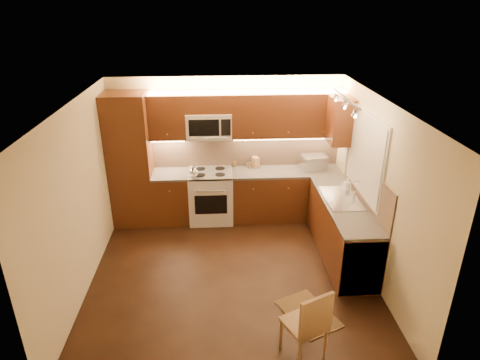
{
  "coord_description": "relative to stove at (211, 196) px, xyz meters",
  "views": [
    {
      "loc": [
        -0.18,
        -5.01,
        3.71
      ],
      "look_at": [
        0.15,
        0.55,
        1.25
      ],
      "focal_mm": 31.2,
      "sensor_mm": 36.0,
      "label": 1
    }
  ],
  "objects": [
    {
      "name": "counter_right",
      "position": [
        2.0,
        -1.28,
        0.42
      ],
      "size": [
        0.6,
        2.0,
        0.04
      ],
      "primitive_type": "cube",
      "color": "#3C3936",
      "rests_on": "base_cab_right"
    },
    {
      "name": "spice_jar_d",
      "position": [
        0.69,
        0.18,
        0.49
      ],
      "size": [
        0.04,
        0.04,
        0.1
      ],
      "primitive_type": "cylinder",
      "rotation": [
        0.0,
        0.0,
        -0.12
      ],
      "color": "olive",
      "rests_on": "counter_back_right"
    },
    {
      "name": "upper_cab_right_corner",
      "position": [
        2.12,
        -0.28,
        1.42
      ],
      "size": [
        0.35,
        0.5,
        0.75
      ],
      "primitive_type": "cube",
      "color": "#45270E",
      "rests_on": "wall_right"
    },
    {
      "name": "sink",
      "position": [
        2.0,
        -1.12,
        0.52
      ],
      "size": [
        0.52,
        0.86,
        0.15
      ],
      "primitive_type": null,
      "color": "silver",
      "rests_on": "counter_right"
    },
    {
      "name": "upper_cab_back_right",
      "position": [
        1.34,
        0.15,
        1.42
      ],
      "size": [
        1.92,
        0.35,
        0.75
      ],
      "primitive_type": "cube",
      "color": "#45270E",
      "rests_on": "wall_back"
    },
    {
      "name": "ceiling",
      "position": [
        0.3,
        -1.68,
        2.04
      ],
      "size": [
        4.0,
        4.0,
        0.01
      ],
      "primitive_type": "cube",
      "color": "beige",
      "rests_on": "ground"
    },
    {
      "name": "backsplash_right",
      "position": [
        2.29,
        -1.28,
        0.74
      ],
      "size": [
        0.02,
        2.0,
        0.6
      ],
      "primitive_type": "cube",
      "color": "tan",
      "rests_on": "wall_right"
    },
    {
      "name": "wall_left",
      "position": [
        -1.7,
        -1.68,
        0.79
      ],
      "size": [
        0.01,
        4.0,
        2.5
      ],
      "primitive_type": "cube",
      "color": "beige",
      "rests_on": "ground"
    },
    {
      "name": "backsplash_back",
      "position": [
        0.65,
        0.31,
        0.74
      ],
      "size": [
        3.3,
        0.02,
        0.6
      ],
      "primitive_type": "cube",
      "color": "tan",
      "rests_on": "wall_back"
    },
    {
      "name": "toaster_oven",
      "position": [
        1.82,
        0.07,
        0.57
      ],
      "size": [
        0.47,
        0.39,
        0.25
      ],
      "primitive_type": "cube",
      "rotation": [
        0.0,
        0.0,
        0.19
      ],
      "color": "silver",
      "rests_on": "counter_back_right"
    },
    {
      "name": "spice_jar_b",
      "position": [
        0.44,
        0.26,
        0.49
      ],
      "size": [
        0.05,
        0.05,
        0.1
      ],
      "primitive_type": "cylinder",
      "rotation": [
        0.0,
        0.0,
        -0.15
      ],
      "color": "brown",
      "rests_on": "counter_back_right"
    },
    {
      "name": "window_frame",
      "position": [
        2.29,
        -1.12,
        1.14
      ],
      "size": [
        0.03,
        1.44,
        1.24
      ],
      "primitive_type": "cube",
      "color": "silver",
      "rests_on": "wall_right"
    },
    {
      "name": "wall_front",
      "position": [
        0.3,
        -3.67,
        0.79
      ],
      "size": [
        4.0,
        0.01,
        2.5
      ],
      "primitive_type": "cube",
      "color": "beige",
      "rests_on": "ground"
    },
    {
      "name": "spice_jar_c",
      "position": [
        0.66,
        0.26,
        0.49
      ],
      "size": [
        0.05,
        0.05,
        0.09
      ],
      "primitive_type": "cylinder",
      "rotation": [
        0.0,
        0.0,
        0.26
      ],
      "color": "silver",
      "rests_on": "counter_back_right"
    },
    {
      "name": "wall_back",
      "position": [
        0.3,
        0.32,
        0.79
      ],
      "size": [
        4.0,
        0.01,
        2.5
      ],
      "primitive_type": "cube",
      "color": "beige",
      "rests_on": "ground"
    },
    {
      "name": "track_light_bar",
      "position": [
        1.85,
        -1.27,
        2.0
      ],
      "size": [
        0.04,
        1.2,
        0.03
      ],
      "primitive_type": "cube",
      "color": "silver",
      "rests_on": "ceiling"
    },
    {
      "name": "knife_block",
      "position": [
        0.81,
        0.21,
        0.54
      ],
      "size": [
        0.14,
        0.17,
        0.2
      ],
      "primitive_type": "cube",
      "rotation": [
        0.0,
        0.0,
        0.38
      ],
      "color": "#9D6E47",
      "rests_on": "counter_back_right"
    },
    {
      "name": "base_cab_right",
      "position": [
        2.0,
        -1.28,
        -0.03
      ],
      "size": [
        0.6,
        2.0,
        0.86
      ],
      "primitive_type": "cube",
      "color": "#45270E",
      "rests_on": "floor"
    },
    {
      "name": "rug",
      "position": [
        1.23,
        -2.58,
        -0.45
      ],
      "size": [
        0.81,
        0.94,
        0.01
      ],
      "primitive_type": "cube",
      "rotation": [
        0.0,
        0.0,
        0.43
      ],
      "color": "black",
      "rests_on": "floor"
    },
    {
      "name": "upper_cab_back_left",
      "position": [
        -0.69,
        0.15,
        1.42
      ],
      "size": [
        0.62,
        0.35,
        0.75
      ],
      "primitive_type": "cube",
      "color": "#45270E",
      "rests_on": "wall_back"
    },
    {
      "name": "counter_back_left",
      "position": [
        -0.69,
        0.02,
        0.42
      ],
      "size": [
        0.62,
        0.6,
        0.04
      ],
      "primitive_type": "cube",
      "color": "#3C3936",
      "rests_on": "base_cab_back_left"
    },
    {
      "name": "upper_cab_bridge",
      "position": [
        0.0,
        0.15,
        1.63
      ],
      "size": [
        0.76,
        0.35,
        0.31
      ],
      "primitive_type": "cube",
      "color": "#45270E",
      "rests_on": "wall_back"
    },
    {
      "name": "floor",
      "position": [
        0.3,
        -1.68,
        -0.46
      ],
      "size": [
        4.0,
        4.0,
        0.01
      ],
      "primitive_type": "cube",
      "color": "black",
      "rests_on": "ground"
    },
    {
      "name": "base_cab_back_left",
      "position": [
        -0.69,
        0.02,
        -0.03
      ],
      "size": [
        0.62,
        0.6,
        0.86
      ],
      "primitive_type": "cube",
      "color": "#45270E",
      "rests_on": "floor"
    },
    {
      "name": "microwave",
      "position": [
        0.0,
        0.14,
        1.26
      ],
      "size": [
        0.76,
        0.38,
        0.44
      ],
      "primitive_type": null,
      "color": "silver",
      "rests_on": "wall_back"
    },
    {
      "name": "kettle",
      "position": [
        -0.27,
        -0.18,
        0.56
      ],
      "size": [
        0.22,
        0.22,
        0.2
      ],
      "primitive_type": null,
      "rotation": [
        0.0,
        0.0,
        -0.35
      ],
      "color": "silver",
      "rests_on": "stove"
    },
    {
      "name": "soap_bottle",
      "position": [
        2.16,
        -0.81,
        0.54
      ],
      "size": [
        0.11,
        0.11,
        0.2
      ],
      "primitive_type": "imported",
      "rotation": [
        0.0,
        0.0,
        0.25
      ],
      "color": "white",
      "rests_on": "counter_right"
    },
    {
      "name": "base_cab_back_right",
      "position": [
        1.34,
        0.02,
        -0.03
      ],
      "size": [
        1.92,
        0.6,
        0.86
      ],
      "primitive_type": "cube",
      "color": "#45270E",
      "rests_on": "floor"
    },
    {
      "name": "spice_jar_a",
      "position": [
        0.73,
        0.24,
        0.49
      ],
      "size": [
        0.05,
        0.05,
        0.1
      ],
      "primitive_type": "cylinder",
      "rotation": [
        0.0,
        0.0,
        0.2
      ],
      "color": "silver",
      "rests_on": "counter_back_right"
    },
    {
      "name": "counter_back_right",
      "position": [
        1.34,
        0.02,
        0.42
      ],
      "size": [
        1.92,
        0.6,
        0.04
      ],
      "primitive_type": "cube",
      "color": "#3C3936",
      "rests_on": "base_cab_back_right"
    },
    {
      "name": "faucet",
      "position": [
        2.18,
        -1.12,
        0.59
      ],
      "size": [
        0.2,
        0.04,
        0.3
      ],
      "primitive_type": null,
      "color": "silver",
      "rests_on": "counter_right"
    },
    {
      "name": "dishwasher",
      "position": [
        2.0,
        -1.98,
        -0.03
      ],
      "size": [
        0.58,
        0.6,
        0.84
      ],
      "primitive_type": "cube",
      "color": "silver",
      "rests_on": "floor"
    },
    {
      "name": "stove",
      "position": [
        0.0,
        0.0,
        0.0
      ],
      "size": [
        0.76,
        0.65,
        0.92
      ],
      "primitive_type": null,
      "color": "silver",
      "rests_on": "floor"
    },
    {
      "name": "dining_chair",
      "position": [
        1.03,
        -3.21,
        0.0
      ],
      "size": [
        0.54,
        0.54,
        0.93
      ],
      "primitive_type": null,
      "rotation": [
        0.0,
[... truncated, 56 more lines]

